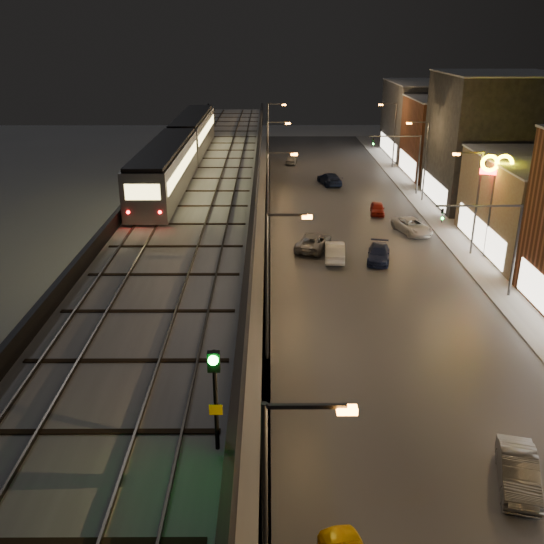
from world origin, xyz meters
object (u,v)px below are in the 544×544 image
object	(u,v)px
car_mid_dark	(330,179)
car_far_white	(291,160)
rail_signal	(215,381)
car_onc_silver	(518,473)
car_near_white	(335,251)
subway_train	(181,147)
car_mid_silver	(313,242)
car_onc_white	(379,254)
car_onc_dark	(412,227)
car_onc_red	(377,209)

from	to	relation	value
car_mid_dark	car_far_white	size ratio (longest dim) A/B	1.38
rail_signal	car_onc_silver	size ratio (longest dim) A/B	0.77
car_near_white	car_onc_silver	xyz separation A→B (m)	(5.00, -27.69, -0.06)
subway_train	car_far_white	xyz separation A→B (m)	(11.20, 33.41, -7.75)
car_mid_silver	car_onc_silver	bearing A→B (deg)	120.92
car_near_white	car_onc_white	bearing A→B (deg)	177.92
car_mid_silver	car_onc_silver	distance (m)	30.96
car_mid_dark	car_far_white	world-z (taller)	car_mid_dark
car_onc_silver	subway_train	bearing A→B (deg)	133.12
car_mid_silver	car_onc_white	size ratio (longest dim) A/B	1.16
car_onc_white	car_mid_silver	bearing A→B (deg)	162.15
car_onc_white	subway_train	bearing A→B (deg)	169.19
car_onc_dark	car_onc_white	xyz separation A→B (m)	(-4.51, -7.65, -0.05)
subway_train	rail_signal	size ratio (longest dim) A/B	10.82
car_mid_silver	car_onc_white	world-z (taller)	car_mid_silver
car_mid_silver	car_mid_dark	bearing A→B (deg)	-80.08
rail_signal	car_near_white	bearing A→B (deg)	78.11
car_mid_dark	car_onc_red	world-z (taller)	car_mid_dark
car_mid_silver	car_onc_red	bearing A→B (deg)	-105.50
car_mid_dark	car_onc_red	distance (m)	13.83
rail_signal	car_mid_silver	bearing A→B (deg)	81.41
car_far_white	car_onc_dark	distance (m)	34.43
car_onc_silver	car_onc_dark	size ratio (longest dim) A/B	0.86
subway_train	car_onc_white	bearing A→B (deg)	-22.26
car_far_white	car_mid_silver	bearing A→B (deg)	98.07
car_near_white	car_onc_silver	distance (m)	28.14
car_onc_red	car_onc_white	bearing A→B (deg)	-91.72
rail_signal	car_onc_red	distance (m)	49.89
car_mid_silver	car_onc_silver	world-z (taller)	car_mid_silver
subway_train	car_mid_dark	xyz separation A→B (m)	(15.60, 20.41, -7.64)
car_mid_silver	car_far_white	distance (m)	37.47
subway_train	car_onc_red	distance (m)	22.12
subway_train	car_near_white	world-z (taller)	subway_train
rail_signal	car_far_white	world-z (taller)	rail_signal
subway_train	car_mid_silver	xyz separation A→B (m)	(11.88, -4.06, -7.67)
rail_signal	car_onc_red	world-z (taller)	rail_signal
rail_signal	car_mid_silver	size ratio (longest dim) A/B	0.64
subway_train	car_near_white	xyz separation A→B (m)	(13.50, -6.61, -7.62)
car_far_white	rail_signal	bearing A→B (deg)	93.31
car_onc_white	car_mid_dark	bearing A→B (deg)	104.74
car_near_white	car_onc_white	xyz separation A→B (m)	(3.68, -0.42, -0.12)
rail_signal	car_far_white	size ratio (longest dim) A/B	0.89
car_mid_dark	car_onc_silver	size ratio (longest dim) A/B	1.20
car_mid_dark	car_far_white	bearing A→B (deg)	-83.89
subway_train	car_onc_white	distance (m)	20.11
car_far_white	car_onc_silver	size ratio (longest dim) A/B	0.87
car_mid_dark	car_onc_silver	bearing A→B (deg)	80.44
car_mid_silver	car_onc_white	xyz separation A→B (m)	(5.30, -2.98, -0.07)
car_near_white	car_onc_white	distance (m)	3.71
car_near_white	car_onc_dark	bearing A→B (deg)	-134.15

